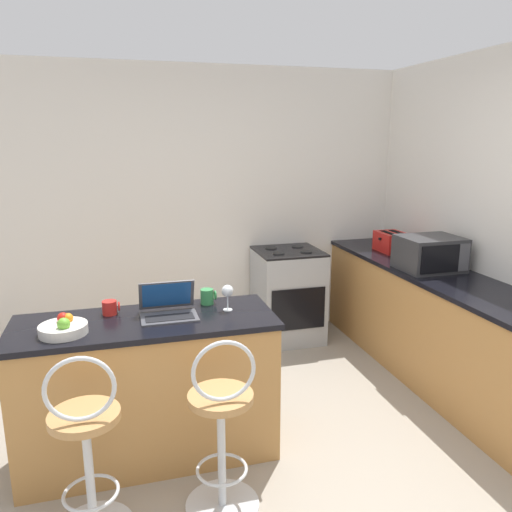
# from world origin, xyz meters

# --- Properties ---
(ground_plane) EXTENTS (20.00, 20.00, 0.00)m
(ground_plane) POSITION_xyz_m (0.00, 0.00, 0.00)
(ground_plane) COLOR gray
(wall_back) EXTENTS (12.00, 0.06, 2.60)m
(wall_back) POSITION_xyz_m (0.00, 2.50, 1.30)
(wall_back) COLOR silver
(wall_back) RESTS_ON ground_plane
(breakfast_bar) EXTENTS (1.54, 0.60, 0.90)m
(breakfast_bar) POSITION_xyz_m (-0.65, 0.62, 0.45)
(breakfast_bar) COLOR #B27C42
(breakfast_bar) RESTS_ON ground_plane
(counter_right) EXTENTS (0.62, 3.00, 0.90)m
(counter_right) POSITION_xyz_m (1.67, 0.98, 0.45)
(counter_right) COLOR #B27C42
(counter_right) RESTS_ON ground_plane
(bar_stool_near) EXTENTS (0.40, 0.40, 1.00)m
(bar_stool_near) POSITION_xyz_m (-0.98, 0.02, 0.47)
(bar_stool_near) COLOR silver
(bar_stool_near) RESTS_ON ground_plane
(bar_stool_far) EXTENTS (0.40, 0.40, 1.00)m
(bar_stool_far) POSITION_xyz_m (-0.32, 0.02, 0.47)
(bar_stool_far) COLOR silver
(bar_stool_far) RESTS_ON ground_plane
(laptop) EXTENTS (0.33, 0.27, 0.20)m
(laptop) POSITION_xyz_m (-0.51, 0.65, 0.95)
(laptop) COLOR #47474C
(laptop) RESTS_ON breakfast_bar
(microwave) EXTENTS (0.48, 0.40, 0.27)m
(microwave) POSITION_xyz_m (1.65, 1.17, 1.03)
(microwave) COLOR #2D2D30
(microwave) RESTS_ON counter_right
(toaster) EXTENTS (0.25, 0.31, 0.19)m
(toaster) POSITION_xyz_m (1.70, 1.85, 0.99)
(toaster) COLOR red
(toaster) RESTS_ON counter_right
(stove_range) EXTENTS (0.61, 0.60, 0.90)m
(stove_range) POSITION_xyz_m (0.78, 2.15, 0.45)
(stove_range) COLOR #9EA3A8
(stove_range) RESTS_ON ground_plane
(mug_green) EXTENTS (0.10, 0.08, 0.10)m
(mug_green) POSITION_xyz_m (-0.24, 0.81, 0.94)
(mug_green) COLOR #338447
(mug_green) RESTS_ON breakfast_bar
(fruit_bowl) EXTENTS (0.26, 0.26, 0.11)m
(fruit_bowl) POSITION_xyz_m (-1.09, 0.51, 0.93)
(fruit_bowl) COLOR silver
(fruit_bowl) RESTS_ON breakfast_bar
(mug_red) EXTENTS (0.11, 0.09, 0.09)m
(mug_red) POSITION_xyz_m (-0.85, 0.77, 0.94)
(mug_red) COLOR red
(mug_red) RESTS_ON breakfast_bar
(wine_glass_short) EXTENTS (0.07, 0.07, 0.16)m
(wine_glass_short) POSITION_xyz_m (-0.14, 0.65, 1.02)
(wine_glass_short) COLOR silver
(wine_glass_short) RESTS_ON breakfast_bar
(pepper_mill) EXTENTS (0.06, 0.06, 0.22)m
(pepper_mill) POSITION_xyz_m (1.87, 1.56, 1.00)
(pepper_mill) COLOR #4C2D19
(pepper_mill) RESTS_ON counter_right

